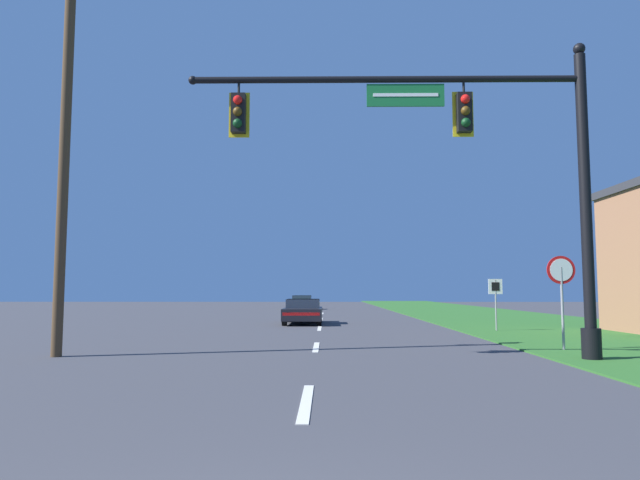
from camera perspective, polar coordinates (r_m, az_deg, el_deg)
The scene contains 8 objects.
grass_verge_right at distance 34.00m, azimuth 18.28°, elevation -7.51°, with size 10.00×110.00×0.04m.
road_center_line at distance 24.45m, azimuth -0.04°, elevation -8.84°, with size 0.16×34.80×0.01m.
signal_mast at distance 14.17m, azimuth 16.07°, elevation 7.23°, with size 9.66×0.47×7.52m.
car_ahead at distance 28.06m, azimuth -1.69°, elevation -7.13°, with size 1.82×4.55×1.19m.
far_car at distance 49.34m, azimuth -1.81°, elevation -6.25°, with size 1.82×4.42×1.19m.
stop_sign at distance 16.69m, azimuth 22.99°, elevation -3.80°, with size 0.76×0.07×2.50m.
route_sign_post at distance 23.81m, azimuth 17.15°, elevation -5.05°, with size 0.55×0.06×2.03m.
utility_pole_near at distance 15.97m, azimuth -24.13°, elevation 9.64°, with size 1.80×0.26×10.76m.
Camera 1 is at (0.29, -2.39, 1.61)m, focal length 32.00 mm.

